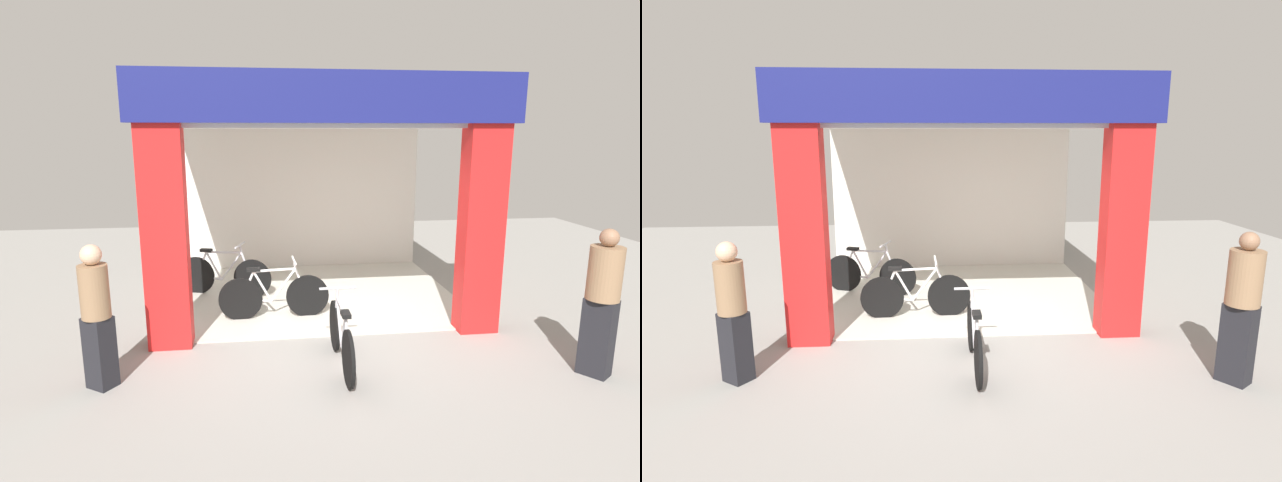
% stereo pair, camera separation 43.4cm
% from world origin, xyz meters
% --- Properties ---
extents(ground_plane, '(17.51, 17.51, 0.00)m').
position_xyz_m(ground_plane, '(0.00, 0.00, 0.00)').
color(ground_plane, gray).
rests_on(ground_plane, ground).
extents(shop_facade, '(4.96, 4.11, 3.50)m').
position_xyz_m(shop_facade, '(0.00, 1.83, 1.87)').
color(shop_facade, beige).
rests_on(shop_facade, ground).
extents(bicycle_inside_0, '(1.66, 0.45, 0.91)m').
position_xyz_m(bicycle_inside_0, '(-0.72, 0.81, 0.36)').
color(bicycle_inside_0, black).
rests_on(bicycle_inside_0, ground).
extents(bicycle_inside_1, '(1.60, 0.60, 0.92)m').
position_xyz_m(bicycle_inside_1, '(-1.52, 2.04, 0.37)').
color(bicycle_inside_1, black).
rests_on(bicycle_inside_1, ground).
extents(bicycle_parked_0, '(0.45, 1.64, 0.90)m').
position_xyz_m(bicycle_parked_0, '(0.01, -0.90, 0.36)').
color(bicycle_parked_0, black).
rests_on(bicycle_parked_0, ground).
extents(pedestrian_0, '(0.50, 0.50, 1.73)m').
position_xyz_m(pedestrian_0, '(2.90, -1.48, 0.90)').
color(pedestrian_0, black).
rests_on(pedestrian_0, ground).
extents(pedestrian_1, '(0.43, 0.43, 1.62)m').
position_xyz_m(pedestrian_1, '(-2.70, -1.04, 0.83)').
color(pedestrian_1, black).
rests_on(pedestrian_1, ground).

